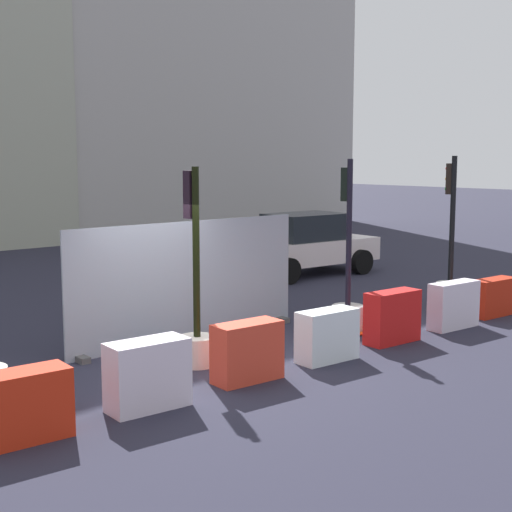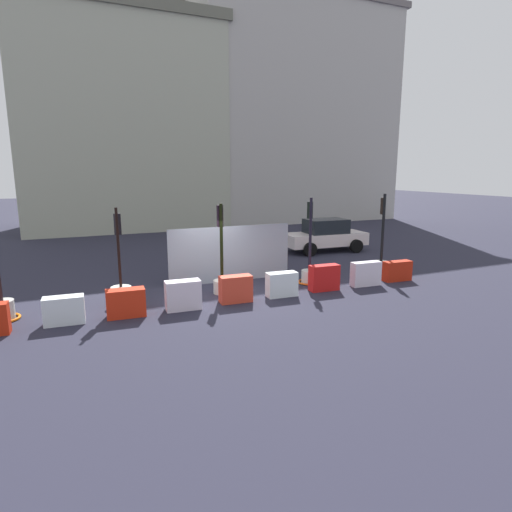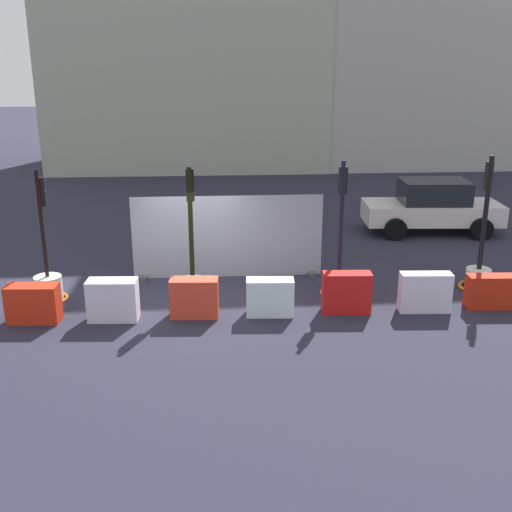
# 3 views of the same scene
# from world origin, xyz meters

# --- Properties ---
(ground_plane) EXTENTS (120.00, 120.00, 0.00)m
(ground_plane) POSITION_xyz_m (0.00, 0.00, 0.00)
(ground_plane) COLOR #262635
(traffic_light_2) EXTENTS (0.60, 0.60, 3.07)m
(traffic_light_2) POSITION_xyz_m (-0.04, -0.10, 0.72)
(traffic_light_2) COLOR silver
(traffic_light_2) RESTS_ON ground_plane
(traffic_light_3) EXTENTS (0.87, 0.87, 3.18)m
(traffic_light_3) POSITION_xyz_m (3.40, -0.15, 0.54)
(traffic_light_3) COLOR silver
(traffic_light_3) RESTS_ON ground_plane
(traffic_light_4) EXTENTS (0.89, 0.89, 3.24)m
(traffic_light_4) POSITION_xyz_m (6.84, -0.03, 0.53)
(traffic_light_4) COLOR silver
(traffic_light_4) RESTS_ON ground_plane
(construction_barrier_2) EXTENTS (1.11, 0.52, 0.82)m
(construction_barrier_2) POSITION_xyz_m (-3.36, -1.29, 0.41)
(construction_barrier_2) COLOR red
(construction_barrier_2) RESTS_ON ground_plane
(construction_barrier_3) EXTENTS (1.08, 0.53, 0.90)m
(construction_barrier_3) POSITION_xyz_m (-1.69, -1.30, 0.45)
(construction_barrier_3) COLOR silver
(construction_barrier_3) RESTS_ON ground_plane
(construction_barrier_4) EXTENTS (1.05, 0.50, 0.86)m
(construction_barrier_4) POSITION_xyz_m (0.03, -1.25, 0.43)
(construction_barrier_4) COLOR red
(construction_barrier_4) RESTS_ON ground_plane
(construction_barrier_5) EXTENTS (1.05, 0.49, 0.82)m
(construction_barrier_5) POSITION_xyz_m (1.67, -1.28, 0.41)
(construction_barrier_5) COLOR white
(construction_barrier_5) RESTS_ON ground_plane
(construction_barrier_6) EXTENTS (1.08, 0.46, 0.91)m
(construction_barrier_6) POSITION_xyz_m (3.36, -1.23, 0.45)
(construction_barrier_6) COLOR red
(construction_barrier_6) RESTS_ON ground_plane
(construction_barrier_7) EXTENTS (1.14, 0.43, 0.88)m
(construction_barrier_7) POSITION_xyz_m (5.09, -1.30, 0.44)
(construction_barrier_7) COLOR silver
(construction_barrier_7) RESTS_ON ground_plane
(construction_barrier_8) EXTENTS (1.13, 0.46, 0.76)m
(construction_barrier_8) POSITION_xyz_m (6.65, -1.21, 0.38)
(construction_barrier_8) COLOR #B6230F
(construction_barrier_8) RESTS_ON ground_plane
(car_white_van) EXTENTS (4.36, 2.23, 1.68)m
(car_white_van) POSITION_xyz_m (7.43, 5.04, 0.83)
(car_white_van) COLOR silver
(car_white_van) RESTS_ON ground_plane
(building_corner_block) EXTENTS (17.21, 8.33, 17.29)m
(building_corner_block) POSITION_xyz_m (13.00, 19.62, 8.66)
(building_corner_block) COLOR #ADAAA5
(building_corner_block) RESTS_ON ground_plane
(site_fence_panel) EXTENTS (4.79, 0.50, 2.10)m
(site_fence_panel) POSITION_xyz_m (0.83, 1.28, 1.01)
(site_fence_panel) COLOR #8F98A6
(site_fence_panel) RESTS_ON ground_plane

